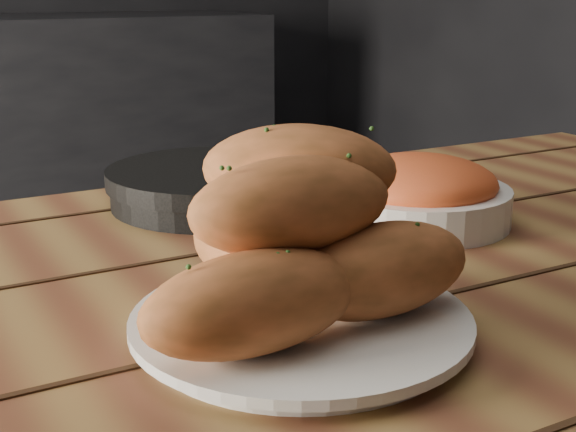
% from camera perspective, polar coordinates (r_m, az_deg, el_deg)
% --- Properties ---
extents(table, '(1.57, 0.81, 0.75)m').
position_cam_1_polar(table, '(0.77, 0.42, -11.42)').
color(table, brown).
rests_on(table, ground).
extents(plate, '(0.26, 0.26, 0.02)m').
position_cam_1_polar(plate, '(0.61, 0.93, -7.78)').
color(plate, white).
rests_on(plate, table).
extents(bread_rolls, '(0.27, 0.22, 0.14)m').
position_cam_1_polar(bread_rolls, '(0.58, 0.67, -1.69)').
color(bread_rolls, '#CB6838').
rests_on(bread_rolls, plate).
extents(skillet, '(0.39, 0.26, 0.05)m').
position_cam_1_polar(skillet, '(0.97, -4.98, 2.22)').
color(skillet, black).
rests_on(skillet, table).
extents(bowl, '(0.20, 0.20, 0.08)m').
position_cam_1_polar(bowl, '(0.90, 9.27, 1.60)').
color(bowl, white).
rests_on(bowl, table).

